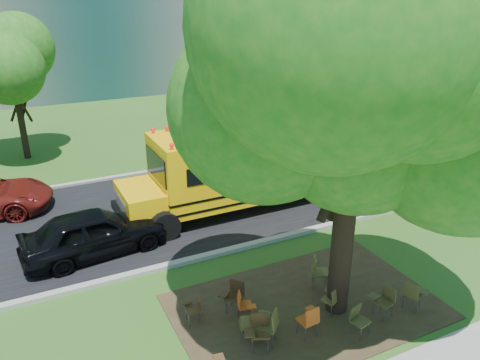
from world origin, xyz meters
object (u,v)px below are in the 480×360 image
chair_5 (358,318)px  black_car (95,232)px  chair_4 (310,318)px  chair_8 (195,305)px  chair_9 (234,293)px  chair_2 (270,323)px  chair_3 (259,328)px  chair_1 (249,323)px  chair_12 (319,270)px  chair_11 (332,297)px  main_tree (357,88)px  chair_6 (385,298)px  chair_7 (414,293)px  school_bus (292,154)px  chair_10 (243,303)px

chair_5 → black_car: size_ratio=0.18×
chair_4 → chair_8: size_ratio=1.07×
chair_5 → chair_9: bearing=-57.4°
chair_2 → chair_3: (-0.33, -0.05, -0.00)m
chair_1 → chair_9: chair_9 is taller
chair_12 → chair_11: bearing=10.8°
main_tree → chair_5: (-0.15, -1.04, -5.45)m
chair_5 → chair_11: bearing=-100.0°
main_tree → black_car: size_ratio=2.11×
chair_6 → chair_7: size_ratio=1.02×
main_tree → school_bus: (2.88, 6.94, -4.14)m
chair_2 → chair_7: 4.08m
chair_3 → chair_2: bearing=-147.9°
chair_1 → chair_9: (0.19, 1.19, 0.05)m
chair_3 → chair_5: (2.41, -0.68, -0.07)m
chair_2 → chair_9: bearing=52.6°
chair_11 → chair_12: 1.15m
main_tree → chair_4: bearing=-155.9°
chair_5 → chair_6: bearing=-178.5°
chair_1 → chair_8: chair_8 is taller
chair_3 → chair_9: 1.54m
school_bus → chair_5: size_ratio=15.82×
chair_11 → chair_12: chair_12 is taller
chair_1 → chair_4: (1.40, -0.54, 0.05)m
chair_10 → chair_9: bearing=-154.7°
main_tree → chair_6: bearing=-38.0°
chair_4 → black_car: (-3.97, 6.34, 0.22)m
school_bus → chair_6: 8.02m
chair_8 → chair_10: 1.24m
main_tree → chair_3: (-2.57, -0.36, -5.38)m
main_tree → chair_12: size_ratio=9.89×
school_bus → chair_5: bearing=-111.2°
chair_1 → chair_12: size_ratio=0.84×
school_bus → chair_9: bearing=-133.2°
chair_4 → chair_8: chair_4 is taller
school_bus → chair_2: size_ratio=13.82×
school_bus → main_tree: bearing=-112.9°
chair_11 → black_car: size_ratio=0.18×
chair_12 → black_car: black_car is taller
chair_6 → chair_9: size_ratio=0.99×
chair_11 → chair_10: bearing=136.6°
chair_1 → chair_10: 0.82m
school_bus → chair_4: bearing=-119.2°
chair_3 → chair_8: (-1.00, 1.55, -0.06)m
chair_7 → chair_4: bearing=-121.6°
chair_3 → chair_11: chair_3 is taller
chair_4 → chair_12: 2.10m
chair_1 → chair_12: (2.77, 1.05, 0.10)m
chair_9 → chair_11: bearing=-161.0°
chair_3 → chair_8: 1.85m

